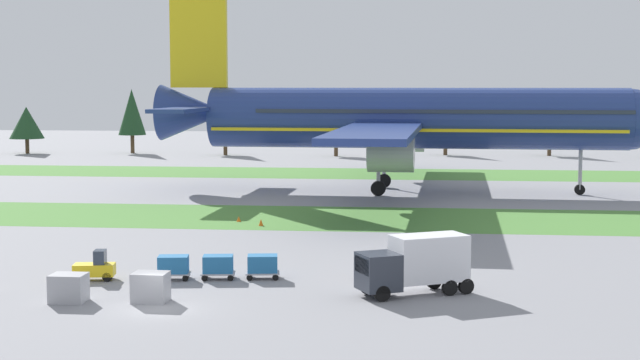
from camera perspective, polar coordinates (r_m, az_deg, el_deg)
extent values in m
plane|color=gray|center=(55.23, -9.62, -7.59)|extent=(400.00, 400.00, 0.00)
cube|color=#4C8438|center=(91.52, -3.22, -2.21)|extent=(320.00, 16.65, 0.01)
cube|color=#4C8438|center=(136.12, -0.13, 0.42)|extent=(320.00, 16.65, 0.01)
cylinder|color=navy|center=(112.15, 5.71, 3.69)|extent=(48.54, 8.83, 7.09)
sphere|color=navy|center=(113.70, 17.99, 3.46)|extent=(6.95, 6.95, 6.95)
cone|color=navy|center=(116.33, -7.48, 4.00)|extent=(8.49, 7.03, 6.74)
cube|color=yellow|center=(112.20, 5.71, 3.06)|extent=(47.37, 8.93, 0.36)
cube|color=#283342|center=(112.04, 7.23, 4.12)|extent=(42.66, 8.69, 0.44)
cube|color=navy|center=(132.04, 4.80, 3.70)|extent=(8.83, 32.66, 0.64)
cylinder|color=#A3A3A8|center=(127.23, 5.18, 2.57)|extent=(4.85, 4.07, 3.90)
cube|color=navy|center=(92.67, 3.35, 2.84)|extent=(8.83, 32.66, 0.64)
cylinder|color=#A3A3A8|center=(97.57, 4.26, 1.61)|extent=(4.85, 4.07, 3.90)
cube|color=navy|center=(123.91, -6.22, 4.37)|extent=(4.71, 11.93, 0.45)
cube|color=navy|center=(108.45, -8.33, 4.15)|extent=(4.71, 11.93, 0.45)
cube|color=yellow|center=(116.26, -7.26, 8.46)|extent=(6.92, 1.01, 12.05)
cylinder|color=#A3A3A8|center=(113.18, 15.27, 1.21)|extent=(0.44, 0.44, 7.02)
cylinder|color=black|center=(113.50, 15.23, -0.55)|extent=(1.21, 0.46, 1.20)
cylinder|color=#A3A3A8|center=(116.87, 3.85, 1.60)|extent=(0.44, 0.44, 6.77)
cylinder|color=black|center=(117.16, 3.84, -0.05)|extent=(1.72, 0.66, 1.70)
cylinder|color=#A3A3A8|center=(108.41, 3.51, 1.28)|extent=(0.44, 0.44, 6.77)
cylinder|color=black|center=(108.72, 3.50, -0.50)|extent=(1.72, 0.66, 1.70)
cube|color=yellow|center=(63.83, -13.31, -5.23)|extent=(2.77, 1.68, 0.77)
cube|color=#283342|center=(63.61, -12.99, -4.49)|extent=(0.86, 1.19, 0.90)
cylinder|color=black|center=(63.55, -14.21, -5.65)|extent=(0.62, 0.29, 0.60)
cylinder|color=black|center=(64.61, -14.01, -5.46)|extent=(0.62, 0.29, 0.60)
cylinder|color=black|center=(63.21, -12.58, -5.67)|extent=(0.62, 0.29, 0.60)
cylinder|color=black|center=(64.28, -12.41, -5.48)|extent=(0.62, 0.29, 0.60)
cube|color=#A3A3A8|center=(63.14, -8.74, -5.52)|extent=(2.40, 1.82, 0.10)
cube|color=#23669E|center=(63.03, -8.74, -4.99)|extent=(2.11, 1.60, 1.10)
cylinder|color=black|center=(62.60, -9.56, -5.82)|extent=(0.41, 0.18, 0.40)
cylinder|color=black|center=(63.95, -9.41, -5.57)|extent=(0.41, 0.18, 0.40)
cylinder|color=black|center=(62.42, -8.03, -5.83)|extent=(0.41, 0.18, 0.40)
cylinder|color=black|center=(63.77, -7.92, -5.58)|extent=(0.41, 0.18, 0.40)
cube|color=#A3A3A8|center=(62.90, -6.10, -5.53)|extent=(2.40, 1.82, 0.10)
cube|color=#23669E|center=(62.78, -6.10, -4.99)|extent=(2.11, 1.60, 1.10)
cylinder|color=black|center=(62.32, -6.90, -5.83)|extent=(0.41, 0.18, 0.40)
cylinder|color=black|center=(63.67, -6.81, -5.58)|extent=(0.41, 0.18, 0.40)
cylinder|color=black|center=(62.22, -5.36, -5.84)|extent=(0.41, 0.18, 0.40)
cylinder|color=black|center=(63.57, -5.30, -5.59)|extent=(0.41, 0.18, 0.40)
cube|color=#A3A3A8|center=(62.79, -3.44, -5.53)|extent=(2.40, 1.82, 0.10)
cube|color=#23669E|center=(62.67, -3.44, -4.99)|extent=(2.11, 1.60, 1.10)
cylinder|color=black|center=(62.17, -4.22, -5.84)|extent=(0.41, 0.18, 0.40)
cylinder|color=black|center=(63.52, -4.19, -5.59)|extent=(0.41, 0.18, 0.40)
cylinder|color=black|center=(62.14, -2.67, -5.83)|extent=(0.41, 0.18, 0.40)
cylinder|color=black|center=(63.50, -2.67, -5.58)|extent=(0.41, 0.18, 0.40)
cube|color=#2D333D|center=(57.04, 3.51, -5.47)|extent=(3.01, 3.05, 2.20)
cube|color=#283342|center=(56.53, 2.53, -5.12)|extent=(1.02, 1.88, 0.97)
cube|color=silver|center=(58.38, 6.51, -4.64)|extent=(5.05, 4.11, 2.80)
cylinder|color=black|center=(56.29, 3.73, -6.77)|extent=(0.99, 0.71, 0.96)
cylinder|color=black|center=(58.06, 2.89, -6.38)|extent=(0.99, 0.71, 0.96)
cylinder|color=black|center=(58.27, 7.74, -6.38)|extent=(0.99, 0.71, 0.96)
cylinder|color=black|center=(59.99, 6.81, -6.01)|extent=(0.99, 0.71, 0.96)
cylinder|color=black|center=(58.82, 8.70, -6.28)|extent=(0.99, 0.71, 0.96)
cylinder|color=black|center=(60.52, 7.76, -5.92)|extent=(0.99, 0.71, 0.96)
cylinder|color=black|center=(62.18, 2.34, -5.61)|extent=(0.18, 0.18, 0.85)
cylinder|color=black|center=(62.20, 2.54, -5.61)|extent=(0.18, 0.18, 0.85)
cylinder|color=orange|center=(62.05, 2.44, -4.94)|extent=(0.36, 0.36, 0.62)
sphere|color=tan|center=(61.97, 2.44, -4.53)|extent=(0.24, 0.24, 0.24)
cylinder|color=orange|center=(62.03, 2.23, -4.98)|extent=(0.10, 0.10, 0.58)
cylinder|color=orange|center=(62.08, 2.65, -4.97)|extent=(0.10, 0.10, 0.58)
cylinder|color=black|center=(63.98, 5.26, -5.31)|extent=(0.18, 0.18, 0.85)
cylinder|color=black|center=(63.95, 5.45, -5.31)|extent=(0.18, 0.18, 0.85)
cylinder|color=orange|center=(63.83, 5.36, -4.66)|extent=(0.36, 0.36, 0.62)
sphere|color=tan|center=(63.75, 5.37, -4.26)|extent=(0.24, 0.24, 0.24)
cylinder|color=orange|center=(63.87, 5.16, -4.68)|extent=(0.10, 0.10, 0.58)
cylinder|color=orange|center=(63.80, 5.57, -4.70)|extent=(0.10, 0.10, 0.58)
cube|color=#A3A3A8|center=(57.89, -14.76, -6.25)|extent=(2.01, 1.61, 1.65)
cube|color=#A3A3A8|center=(56.91, -10.07, -6.31)|extent=(2.04, 1.65, 1.73)
cone|color=orange|center=(85.82, -3.54, -2.54)|extent=(0.44, 0.44, 0.61)
cone|color=orange|center=(88.63, -4.87, -2.33)|extent=(0.44, 0.44, 0.48)
cylinder|color=#4C3823|center=(182.60, -17.06, 1.95)|extent=(0.70, 0.70, 2.74)
cone|color=#1E4223|center=(182.39, -17.10, 3.29)|extent=(6.25, 6.25, 5.79)
cylinder|color=#4C3823|center=(178.53, -11.12, 2.12)|extent=(0.70, 0.70, 3.38)
cone|color=#1E4223|center=(178.26, -11.16, 4.00)|extent=(5.04, 5.04, 8.35)
cylinder|color=#4C3823|center=(171.11, -5.66, 1.99)|extent=(0.70, 0.70, 3.01)
cone|color=#1E4223|center=(170.85, -5.68, 3.78)|extent=(5.43, 5.43, 7.70)
cylinder|color=#4C3823|center=(167.91, 0.96, 2.02)|extent=(0.70, 0.70, 3.45)
cone|color=#1E4223|center=(167.67, 0.96, 3.59)|extent=(4.68, 4.68, 5.79)
cylinder|color=#4C3823|center=(172.01, 7.49, 1.93)|extent=(0.70, 0.70, 2.70)
cone|color=#1E4223|center=(171.75, 7.51, 3.62)|extent=(4.72, 4.72, 7.42)
cylinder|color=#4C3823|center=(173.68, 13.52, 2.02)|extent=(0.70, 0.70, 3.66)
cone|color=#1E4223|center=(173.44, 13.56, 3.75)|extent=(5.24, 5.24, 6.84)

